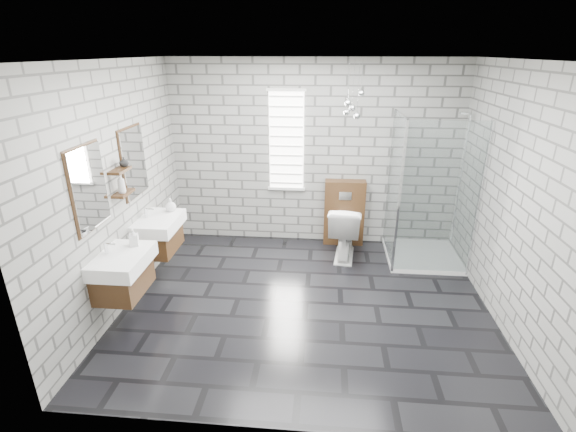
# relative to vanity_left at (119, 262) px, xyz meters

# --- Properties ---
(floor) EXTENTS (4.20, 3.60, 0.02)m
(floor) POSITION_rel_vanity_left_xyz_m (1.91, 0.59, -0.77)
(floor) COLOR black
(floor) RESTS_ON ground
(ceiling) EXTENTS (4.20, 3.60, 0.02)m
(ceiling) POSITION_rel_vanity_left_xyz_m (1.91, 0.59, 1.95)
(ceiling) COLOR white
(ceiling) RESTS_ON wall_back
(wall_back) EXTENTS (4.20, 0.02, 2.70)m
(wall_back) POSITION_rel_vanity_left_xyz_m (1.91, 2.40, 0.59)
(wall_back) COLOR gray
(wall_back) RESTS_ON floor
(wall_front) EXTENTS (4.20, 0.02, 2.70)m
(wall_front) POSITION_rel_vanity_left_xyz_m (1.91, -1.22, 0.59)
(wall_front) COLOR gray
(wall_front) RESTS_ON floor
(wall_left) EXTENTS (0.02, 3.60, 2.70)m
(wall_left) POSITION_rel_vanity_left_xyz_m (-0.20, 0.59, 0.59)
(wall_left) COLOR gray
(wall_left) RESTS_ON floor
(wall_right) EXTENTS (0.02, 3.60, 2.70)m
(wall_right) POSITION_rel_vanity_left_xyz_m (4.02, 0.59, 0.59)
(wall_right) COLOR gray
(wall_right) RESTS_ON floor
(vanity_left) EXTENTS (0.47, 0.70, 1.57)m
(vanity_left) POSITION_rel_vanity_left_xyz_m (0.00, 0.00, 0.00)
(vanity_left) COLOR #452B15
(vanity_left) RESTS_ON wall_left
(vanity_right) EXTENTS (0.47, 0.70, 1.57)m
(vanity_right) POSITION_rel_vanity_left_xyz_m (0.00, 1.00, 0.00)
(vanity_right) COLOR #452B15
(vanity_right) RESTS_ON wall_left
(shelf_lower) EXTENTS (0.14, 0.30, 0.03)m
(shelf_lower) POSITION_rel_vanity_left_xyz_m (-0.12, 0.54, 0.56)
(shelf_lower) COLOR #452B15
(shelf_lower) RESTS_ON wall_left
(shelf_upper) EXTENTS (0.14, 0.30, 0.03)m
(shelf_upper) POSITION_rel_vanity_left_xyz_m (-0.12, 0.54, 0.82)
(shelf_upper) COLOR #452B15
(shelf_upper) RESTS_ON wall_left
(window) EXTENTS (0.56, 0.05, 1.48)m
(window) POSITION_rel_vanity_left_xyz_m (1.51, 2.37, 0.79)
(window) COLOR white
(window) RESTS_ON wall_back
(cistern_panel) EXTENTS (0.60, 0.20, 1.00)m
(cistern_panel) POSITION_rel_vanity_left_xyz_m (2.39, 2.29, -0.26)
(cistern_panel) COLOR #452B15
(cistern_panel) RESTS_ON floor
(flush_plate) EXTENTS (0.18, 0.01, 0.12)m
(flush_plate) POSITION_rel_vanity_left_xyz_m (2.39, 2.18, 0.04)
(flush_plate) COLOR silver
(flush_plate) RESTS_ON cistern_panel
(shower_enclosure) EXTENTS (1.00, 1.00, 2.03)m
(shower_enclosure) POSITION_rel_vanity_left_xyz_m (3.41, 1.77, -0.25)
(shower_enclosure) COLOR white
(shower_enclosure) RESTS_ON floor
(pendant_cluster) EXTENTS (0.26, 0.20, 0.75)m
(pendant_cluster) POSITION_rel_vanity_left_xyz_m (2.41, 1.95, 1.36)
(pendant_cluster) COLOR silver
(pendant_cluster) RESTS_ON ceiling
(toilet) EXTENTS (0.52, 0.81, 0.79)m
(toilet) POSITION_rel_vanity_left_xyz_m (2.39, 1.84, -0.36)
(toilet) COLOR white
(toilet) RESTS_ON floor
(soap_bottle_a) EXTENTS (0.11, 0.11, 0.19)m
(soap_bottle_a) POSITION_rel_vanity_left_xyz_m (0.09, 0.21, 0.19)
(soap_bottle_a) COLOR #B2B2B2
(soap_bottle_a) RESTS_ON vanity_left
(soap_bottle_b) EXTENTS (0.17, 0.17, 0.17)m
(soap_bottle_b) POSITION_rel_vanity_left_xyz_m (0.12, 1.23, 0.18)
(soap_bottle_b) COLOR #B2B2B2
(soap_bottle_b) RESTS_ON vanity_right
(soap_bottle_c) EXTENTS (0.09, 0.09, 0.21)m
(soap_bottle_c) POSITION_rel_vanity_left_xyz_m (-0.11, 0.51, 0.69)
(soap_bottle_c) COLOR #B2B2B2
(soap_bottle_c) RESTS_ON shelf_lower
(vase) EXTENTS (0.12, 0.12, 0.10)m
(vase) POSITION_rel_vanity_left_xyz_m (-0.11, 0.64, 0.89)
(vase) COLOR #B2B2B2
(vase) RESTS_ON shelf_upper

